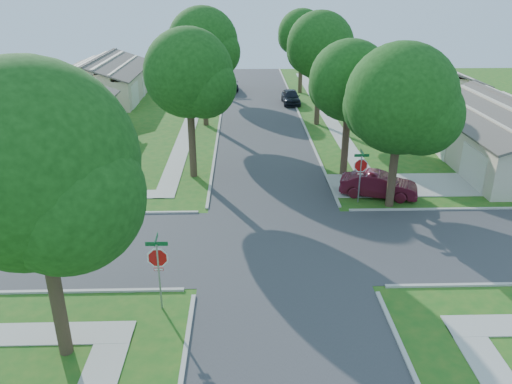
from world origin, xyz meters
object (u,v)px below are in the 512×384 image
Objects in this scene: tree_e_near at (350,85)px; tree_ne_corner at (402,104)px; car_driveway at (379,185)px; stop_sign_ne at (361,168)px; tree_sw_corner at (36,174)px; tree_w_mid at (204,46)px; house_nw_near at (43,128)px; tree_e_mid at (321,48)px; car_curb_west at (228,83)px; house_nw_far at (103,83)px; house_ne_far at (419,87)px; tree_e_far at (302,36)px; stop_sign_sw at (158,261)px; tree_w_near at (190,77)px; house_ne_near at (508,140)px; car_curb_east at (291,97)px; tree_w_far at (212,41)px.

tree_e_near is 5.06m from tree_ne_corner.
stop_sign_ne is at bearing 138.71° from car_driveway.
stop_sign_ne is 0.31× the size of tree_sw_corner.
tree_w_mid reaches higher than house_nw_near.
tree_w_mid is at bearing 84.30° from tree_sw_corner.
stop_sign_ne is 0.32× the size of tree_e_mid.
tree_ne_corner is at bearing 99.73° from car_curb_west.
house_nw_far is (0.00, 17.00, 0.00)m from house_nw_near.
car_driveway is at bearing -113.04° from house_ne_far.
car_curb_west is (-7.95, 1.75, -5.26)m from tree_e_far.
tree_w_mid is (0.06, 25.71, 4.46)m from stop_sign_sw.
tree_w_mid is at bearing -158.83° from house_ne_far.
tree_w_near reaches higher than house_nw_far.
car_driveway is (-9.99, -5.50, -0.82)m from house_ne_near.
car_curb_west is at bearing 130.51° from car_curb_east.
house_nw_far is at bearing 9.25° from car_curb_west.
tree_w_mid is at bearing 51.56° from car_driveway.
car_curb_west is at bearing 106.86° from tree_ne_corner.
car_curb_west is (1.44, 14.75, -5.77)m from tree_w_mid.
tree_w_far is (-9.40, 25.00, -0.14)m from tree_e_near.
house_nw_far is at bearing 132.06° from tree_e_near.
tree_w_near is 26.05m from house_nw_far.
tree_e_near is at bearing 52.70° from tree_sw_corner.
car_curb_west is (1.44, 26.75, -5.40)m from tree_w_near.
tree_w_far is at bearing 86.11° from tree_sw_corner.
tree_e_far reaches higher than stop_sign_sw.
house_nw_near is at bearing 152.17° from tree_w_near.
stop_sign_ne is 0.22× the size of house_ne_far.
tree_w_mid is at bearing 123.22° from tree_ne_corner.
tree_w_mid is 12.38m from car_curb_east.
stop_sign_sw is 0.34× the size of tree_e_far.
car_curb_west is (1.50, 40.45, -1.32)m from stop_sign_sw.
house_ne_near is at bearing -44.08° from car_driveway.
tree_e_near is at bearing -90.00° from tree_e_far.
tree_w_mid is 15.90m from car_curb_west.
stop_sign_sw is 26.09m from tree_w_mid.
stop_sign_sw reaches higher than car_driveway.
house_nw_near is 24.40m from car_curb_west.
house_ne_far is at bearing 44.09° from tree_w_near.
house_ne_near reaches higher than stop_sign_ne.
house_nw_near is at bearing 153.54° from stop_sign_ne.
tree_e_mid is 15.77m from house_ne_near.
house_ne_far is at bearing 60.65° from tree_e_near.
car_curb_east is at bearing 24.00° from car_driveway.
tree_e_mid is at bearing 66.47° from tree_sw_corner.
stop_sign_ne is 16.84m from tree_e_mid.
car_curb_east is 9.57m from car_curb_west.
car_curb_east is 0.84× the size of car_curb_west.
tree_e_mid is at bearing 89.97° from tree_e_near.
tree_sw_corner is at bearing -113.53° from tree_e_mid.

